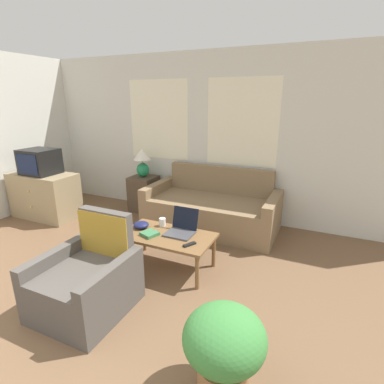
{
  "coord_description": "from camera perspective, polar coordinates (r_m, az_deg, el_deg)",
  "views": [
    {
      "loc": [
        1.86,
        -0.53,
        1.89
      ],
      "look_at": [
        0.34,
        2.8,
        0.75
      ],
      "focal_mm": 28.0,
      "sensor_mm": 36.0,
      "label": 1
    }
  ],
  "objects": [
    {
      "name": "television",
      "position": [
        5.38,
        -27.03,
        5.17
      ],
      "size": [
        0.53,
        0.46,
        0.4
      ],
      "color": "black",
      "rests_on": "tv_dresser"
    },
    {
      "name": "coffee_table",
      "position": [
        3.46,
        -4.73,
        -8.77
      ],
      "size": [
        1.06,
        0.58,
        0.42
      ],
      "color": "brown",
      "rests_on": "ground_plane"
    },
    {
      "name": "snack_bowl",
      "position": [
        3.64,
        -9.68,
        -6.19
      ],
      "size": [
        0.18,
        0.18,
        0.08
      ],
      "color": "#191E4C",
      "rests_on": "coffee_table"
    },
    {
      "name": "tv_dresser",
      "position": [
        5.51,
        -26.21,
        -0.58
      ],
      "size": [
        1.1,
        0.56,
        0.74
      ],
      "color": "#998460",
      "rests_on": "ground_plane"
    },
    {
      "name": "wall_back",
      "position": [
        4.92,
        2.13,
        10.47
      ],
      "size": [
        6.8,
        0.06,
        2.6
      ],
      "color": "silver",
      "rests_on": "ground_plane"
    },
    {
      "name": "book_red",
      "position": [
        3.45,
        -8.08,
        -7.85
      ],
      "size": [
        0.22,
        0.21,
        0.04
      ],
      "color": "#3D7A4C",
      "rests_on": "coffee_table"
    },
    {
      "name": "couch",
      "position": [
        4.6,
        3.89,
        -3.32
      ],
      "size": [
        1.96,
        0.94,
        0.88
      ],
      "color": "#846B4C",
      "rests_on": "ground_plane"
    },
    {
      "name": "armchair",
      "position": [
        3.07,
        -19.08,
        -15.83
      ],
      "size": [
        0.77,
        0.81,
        0.87
      ],
      "color": "#514C47",
      "rests_on": "ground_plane"
    },
    {
      "name": "side_table",
      "position": [
        5.31,
        -9.12,
        -0.28
      ],
      "size": [
        0.43,
        0.43,
        0.61
      ],
      "color": "#4C3D2D",
      "rests_on": "ground_plane"
    },
    {
      "name": "laptop",
      "position": [
        3.46,
        -1.98,
        -6.84
      ],
      "size": [
        0.31,
        0.33,
        0.27
      ],
      "color": "#47474C",
      "rests_on": "coffee_table"
    },
    {
      "name": "tv_remote",
      "position": [
        3.2,
        -0.47,
        -9.96
      ],
      "size": [
        0.11,
        0.15,
        0.02
      ],
      "color": "black",
      "rests_on": "coffee_table"
    },
    {
      "name": "table_lamp",
      "position": [
        5.17,
        -9.43,
        5.9
      ],
      "size": [
        0.29,
        0.29,
        0.48
      ],
      "color": "#1E8451",
      "rests_on": "side_table"
    },
    {
      "name": "potted_plant",
      "position": [
        2.17,
        6.13,
        -27.08
      ],
      "size": [
        0.54,
        0.54,
        0.64
      ],
      "color": "#996B42",
      "rests_on": "ground_plane"
    },
    {
      "name": "cup_navy",
      "position": [
        3.66,
        -5.65,
        -5.72
      ],
      "size": [
        0.08,
        0.08,
        0.1
      ],
      "color": "white",
      "rests_on": "coffee_table"
    }
  ]
}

